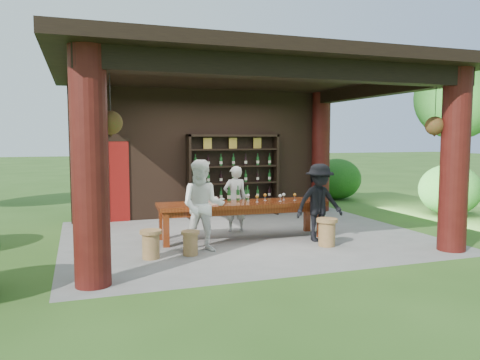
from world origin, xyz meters
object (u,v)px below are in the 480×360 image
object	(u,v)px
tasting_table	(242,208)
guest_woman	(203,206)
wine_shelf	(233,175)
stool_near_right	(327,231)
stool_far_left	(151,243)
host	(235,199)
stool_near_left	(190,242)
napkin_basket	(211,201)
guest_man	(319,202)

from	to	relation	value
tasting_table	guest_woman	bearing A→B (deg)	-142.55
wine_shelf	guest_woman	world-z (taller)	wine_shelf
stool_near_right	stool_far_left	bearing A→B (deg)	177.13
host	stool_near_left	bearing A→B (deg)	51.10
stool_near_right	napkin_basket	xyz separation A→B (m)	(-1.98, 1.10, 0.54)
wine_shelf	host	world-z (taller)	wine_shelf
napkin_basket	stool_near_left	bearing A→B (deg)	-124.57
tasting_table	guest_woman	size ratio (longest dim) A/B	2.08
tasting_table	stool_near_right	size ratio (longest dim) A/B	6.56
tasting_table	host	world-z (taller)	host
tasting_table	napkin_basket	xyz separation A→B (m)	(-0.68, -0.07, 0.19)
stool_near_left	napkin_basket	size ratio (longest dim) A/B	1.66
wine_shelf	guest_woman	distance (m)	3.85
stool_near_left	guest_woman	distance (m)	0.70
host	napkin_basket	world-z (taller)	host
stool_near_right	stool_near_left	bearing A→B (deg)	176.21
guest_man	wine_shelf	bearing A→B (deg)	101.95
guest_man	tasting_table	bearing A→B (deg)	152.88
wine_shelf	guest_man	size ratio (longest dim) A/B	1.57
stool_near_left	stool_far_left	bearing A→B (deg)	-179.38
stool_near_left	host	distance (m)	2.28
wine_shelf	napkin_basket	world-z (taller)	wine_shelf
stool_near_right	guest_man	distance (m)	0.68
wine_shelf	stool_near_left	bearing A→B (deg)	-118.88
tasting_table	host	size ratio (longest dim) A/B	2.40
stool_near_right	stool_far_left	world-z (taller)	stool_near_right
stool_far_left	guest_man	xyz separation A→B (m)	(3.39, 0.29, 0.51)
stool_near_left	guest_woman	size ratio (longest dim) A/B	0.26
wine_shelf	napkin_basket	xyz separation A→B (m)	(-1.36, -2.71, -0.26)
tasting_table	napkin_basket	bearing A→B (deg)	-174.37
stool_far_left	guest_woman	world-z (taller)	guest_woman
guest_woman	host	bearing A→B (deg)	72.50
wine_shelf	stool_near_left	xyz separation A→B (m)	(-2.01, -3.64, -0.85)
guest_woman	napkin_basket	xyz separation A→B (m)	(0.36, 0.72, -0.02)
wine_shelf	stool_near_left	size ratio (longest dim) A/B	5.65
stool_near_left	stool_near_right	size ratio (longest dim) A/B	0.81
stool_near_left	host	xyz separation A→B (m)	(1.41, 1.72, 0.49)
napkin_basket	stool_near_right	bearing A→B (deg)	-29.14
host	stool_near_right	bearing A→B (deg)	123.04
guest_woman	stool_near_right	bearing A→B (deg)	9.87
tasting_table	guest_man	xyz separation A→B (m)	(1.38, -0.72, 0.14)
guest_man	stool_far_left	bearing A→B (deg)	-174.86
tasting_table	guest_woman	distance (m)	1.32
wine_shelf	tasting_table	size ratio (longest dim) A/B	0.70
wine_shelf	stool_near_right	size ratio (longest dim) A/B	4.60
guest_woman	napkin_basket	world-z (taller)	guest_woman
stool_near_left	guest_woman	xyz separation A→B (m)	(0.28, 0.21, 0.61)
tasting_table	stool_near_left	distance (m)	1.70
wine_shelf	stool_far_left	bearing A→B (deg)	-126.53
tasting_table	stool_far_left	distance (m)	2.28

